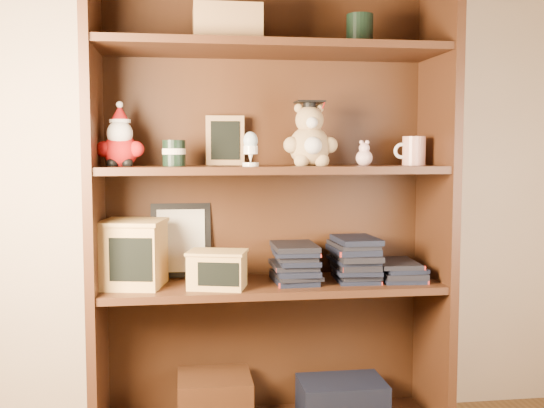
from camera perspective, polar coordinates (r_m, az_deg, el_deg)
The scene contains 16 objects.
bookcase at distance 2.21m, azimuth -0.25°, elevation -0.95°, with size 1.20×0.35×1.60m.
shelf_lower at distance 2.20m, azimuth 0.00°, elevation -7.35°, with size 1.14×0.33×0.02m.
shelf_upper at distance 2.15m, azimuth 0.00°, elevation 3.12°, with size 1.14×0.33×0.02m.
santa_plush at distance 2.13m, azimuth -13.45°, elevation 5.43°, with size 0.15×0.11×0.22m.
teachers_tin at distance 2.13m, azimuth -8.78°, elevation 4.56°, with size 0.08×0.08×0.09m.
chalkboard_plaque at distance 2.25m, azimuth -4.23°, elevation 5.63°, with size 0.14×0.07×0.17m.
egg_cup at distance 2.07m, azimuth -1.93°, elevation 5.07°, with size 0.05×0.05×0.11m.
grad_teddy_bear at distance 2.17m, azimuth 3.41°, elevation 5.71°, with size 0.19×0.16×0.23m.
pink_figurine at distance 2.22m, azimuth 8.26°, elevation 4.31°, with size 0.06×0.06×0.09m.
teacher_mug at distance 2.28m, azimuth 12.55°, elevation 4.67°, with size 0.11×0.08×0.10m.
certificate_frame at distance 2.29m, azimuth -8.16°, elevation -3.24°, with size 0.21×0.05×0.26m.
treats_box at distance 2.16m, azimuth -12.35°, elevation -4.31°, with size 0.24×0.24×0.22m.
pencils_box at distance 2.10m, azimuth -4.92°, elevation -5.84°, with size 0.22×0.18×0.12m.
book_stack_left at distance 2.20m, azimuth 2.03°, elevation -5.33°, with size 0.14×0.20×0.13m.
book_stack_mid at distance 2.24m, azimuth 7.49°, elevation -4.95°, with size 0.14×0.20×0.14m.
book_stack_right at distance 2.30m, azimuth 11.24°, elevation -5.79°, with size 0.14×0.20×0.06m.
Camera 1 is at (-0.12, -0.83, 1.00)m, focal length 42.00 mm.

